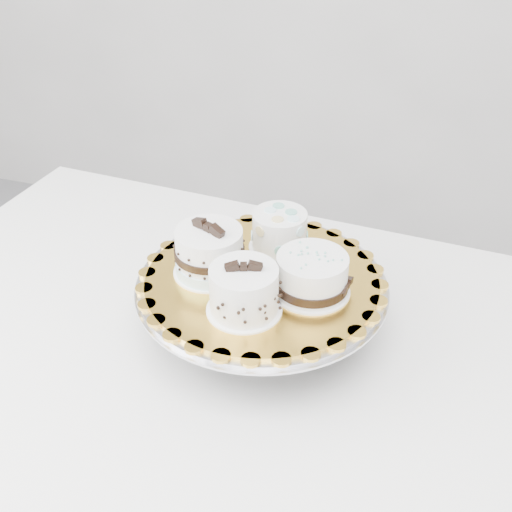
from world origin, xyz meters
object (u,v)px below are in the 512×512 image
(table, at_px, (237,378))
(cake_swirl, at_px, (244,292))
(cake_banded, at_px, (210,254))
(cake_stand, at_px, (262,297))
(cake_board, at_px, (262,279))
(cake_dots, at_px, (280,231))
(cake_ribbon, at_px, (312,276))

(table, distance_m, cake_swirl, 0.22)
(cake_banded, bearing_deg, cake_stand, 30.73)
(cake_board, xyz_separation_m, cake_swirl, (-0.00, -0.08, 0.04))
(table, xyz_separation_m, cake_dots, (0.03, 0.13, 0.21))
(table, xyz_separation_m, cake_board, (0.03, 0.05, 0.18))
(cake_banded, distance_m, cake_ribbon, 0.16)
(cake_ribbon, bearing_deg, cake_banded, -174.31)
(cake_stand, height_order, cake_swirl, cake_swirl)
(table, relative_size, cake_board, 3.77)
(cake_stand, relative_size, cake_ribbon, 3.18)
(cake_board, xyz_separation_m, cake_banded, (-0.08, -0.01, 0.04))
(table, bearing_deg, cake_ribbon, 22.50)
(cake_board, xyz_separation_m, cake_dots, (0.00, 0.09, 0.04))
(cake_stand, bearing_deg, cake_ribbon, -6.66)
(cake_board, height_order, cake_ribbon, cake_ribbon)
(cake_stand, bearing_deg, cake_dots, 88.84)
(cake_stand, bearing_deg, cake_banded, -173.06)
(table, height_order, cake_banded, cake_banded)
(cake_stand, xyz_separation_m, cake_banded, (-0.08, -0.01, 0.07))
(cake_swirl, distance_m, cake_dots, 0.17)
(table, bearing_deg, cake_swirl, -50.13)
(cake_swirl, height_order, cake_dots, cake_swirl)
(cake_banded, relative_size, cake_dots, 1.23)
(table, distance_m, cake_banded, 0.22)
(cake_board, height_order, cake_banded, cake_banded)
(cake_stand, relative_size, cake_board, 1.09)
(cake_stand, height_order, cake_board, cake_board)
(cake_swirl, xyz_separation_m, cake_dots, (0.00, 0.17, -0.00))
(cake_stand, distance_m, cake_ribbon, 0.11)
(cake_stand, xyz_separation_m, cake_board, (0.00, 0.00, 0.04))
(table, distance_m, cake_ribbon, 0.24)
(table, relative_size, cake_dots, 12.32)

